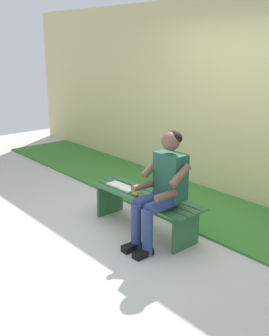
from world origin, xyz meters
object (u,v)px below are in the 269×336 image
person_seated (162,185)px  book_open (122,187)px  bench_near (144,203)px  apple (136,192)px

person_seated → book_open: size_ratio=2.97×
bench_near → book_open: size_ratio=3.67×
bench_near → book_open: 0.38m
person_seated → book_open: bearing=-3.5°
person_seated → apple: bearing=-0.1°
bench_near → apple: apple is taller
bench_near → apple: bearing=70.8°
apple → book_open: 0.33m
apple → book_open: bearing=-8.0°
bench_near → book_open: bearing=8.5°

